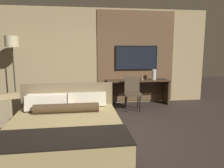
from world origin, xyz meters
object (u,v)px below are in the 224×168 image
(book, at_px, (162,79))
(desk_chair, at_px, (132,90))
(armchair_by_window, at_px, (5,109))
(tv, at_px, (136,58))
(vase_tall, at_px, (142,76))
(desk, at_px, (137,87))
(vase_short, at_px, (154,74))
(bed, at_px, (65,131))
(floor_lamp, at_px, (12,48))

(book, bearing_deg, desk_chair, -153.34)
(armchair_by_window, bearing_deg, tv, -102.55)
(vase_tall, distance_m, book, 0.63)
(desk, distance_m, vase_short, 0.62)
(armchair_by_window, xyz_separation_m, book, (4.13, 0.97, 0.49))
(desk_chair, height_order, vase_short, vase_short)
(bed, distance_m, floor_lamp, 3.16)
(desk, bearing_deg, floor_lamp, -175.93)
(armchair_by_window, bearing_deg, vase_short, -108.41)
(bed, distance_m, vase_tall, 3.37)
(bed, relative_size, desk, 1.15)
(desk_chair, distance_m, vase_tall, 0.71)
(book, bearing_deg, floor_lamp, -177.42)
(book, bearing_deg, vase_short, -179.49)
(vase_tall, relative_size, vase_short, 0.84)
(vase_tall, bearing_deg, armchair_by_window, -165.13)
(armchair_by_window, distance_m, book, 4.27)
(desk_chair, xyz_separation_m, armchair_by_window, (-3.11, -0.46, -0.28))
(tv, distance_m, floor_lamp, 3.42)
(armchair_by_window, distance_m, floor_lamp, 1.60)
(desk, height_order, armchair_by_window, armchair_by_window)
(tv, relative_size, vase_tall, 4.92)
(vase_tall, xyz_separation_m, book, (0.62, 0.04, -0.12))
(bed, height_order, floor_lamp, floor_lamp)
(armchair_by_window, xyz_separation_m, vase_tall, (3.52, 0.93, 0.60))
(desk_chair, relative_size, vase_tall, 3.42)
(bed, distance_m, vase_short, 3.63)
(desk, bearing_deg, vase_tall, -40.34)
(desk, distance_m, vase_tall, 0.39)
(bed, height_order, tv, tv)
(desk_chair, xyz_separation_m, vase_tall, (0.40, 0.48, 0.33))
(book, bearing_deg, bed, -135.28)
(tv, xyz_separation_m, desk_chair, (-0.30, -0.77, -0.83))
(vase_tall, bearing_deg, book, 3.46)
(tv, xyz_separation_m, armchair_by_window, (-3.41, -1.23, -1.11))
(vase_short, xyz_separation_m, book, (0.25, 0.00, -0.14))
(floor_lamp, relative_size, book, 7.69)
(bed, distance_m, book, 3.79)
(vase_tall, xyz_separation_m, vase_short, (0.37, 0.04, 0.02))
(bed, xyz_separation_m, tv, (1.94, 2.91, 1.07))
(tv, distance_m, armchair_by_window, 3.79)
(bed, height_order, desk, bed)
(vase_tall, relative_size, book, 1.03)
(bed, xyz_separation_m, vase_tall, (2.05, 2.61, 0.57))
(desk, xyz_separation_m, armchair_by_window, (-3.41, -1.03, -0.24))
(desk, height_order, vase_short, vase_short)
(desk, distance_m, floor_lamp, 3.58)
(desk_chair, bearing_deg, book, 33.08)
(bed, xyz_separation_m, armchair_by_window, (-1.46, 1.67, -0.04))
(tv, height_order, vase_short, tv)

